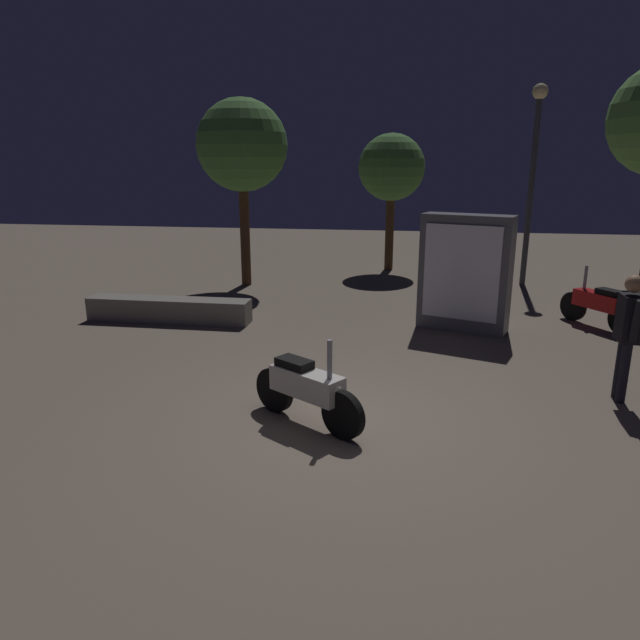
{
  "coord_description": "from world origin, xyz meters",
  "views": [
    {
      "loc": [
        0.62,
        -6.24,
        2.98
      ],
      "look_at": [
        -0.49,
        0.88,
        1.0
      ],
      "focal_mm": 32.25,
      "sensor_mm": 36.0,
      "label": 1
    }
  ],
  "objects_px": {
    "motorcycle_red_parked_left": "(598,304)",
    "streetlamp_near": "(534,160)",
    "kiosk_billboard": "(465,273)",
    "person_rider_beside": "(628,327)",
    "motorcycle_white_foreground": "(307,389)"
  },
  "relations": [
    {
      "from": "kiosk_billboard",
      "to": "motorcycle_red_parked_left",
      "type": "bearing_deg",
      "value": -148.32
    },
    {
      "from": "kiosk_billboard",
      "to": "person_rider_beside",
      "type": "bearing_deg",
      "value": 139.77
    },
    {
      "from": "streetlamp_near",
      "to": "person_rider_beside",
      "type": "bearing_deg",
      "value": -90.78
    },
    {
      "from": "person_rider_beside",
      "to": "kiosk_billboard",
      "type": "xyz_separation_m",
      "value": [
        -1.75,
        3.04,
        0.07
      ]
    },
    {
      "from": "motorcycle_red_parked_left",
      "to": "person_rider_beside",
      "type": "bearing_deg",
      "value": 134.65
    },
    {
      "from": "motorcycle_white_foreground",
      "to": "kiosk_billboard",
      "type": "bearing_deg",
      "value": 97.43
    },
    {
      "from": "person_rider_beside",
      "to": "streetlamp_near",
      "type": "height_order",
      "value": "streetlamp_near"
    },
    {
      "from": "motorcycle_red_parked_left",
      "to": "streetlamp_near",
      "type": "xyz_separation_m",
      "value": [
        -0.65,
        3.85,
        2.6
      ]
    },
    {
      "from": "motorcycle_red_parked_left",
      "to": "kiosk_billboard",
      "type": "height_order",
      "value": "kiosk_billboard"
    },
    {
      "from": "person_rider_beside",
      "to": "streetlamp_near",
      "type": "distance_m",
      "value": 7.69
    },
    {
      "from": "motorcycle_white_foreground",
      "to": "motorcycle_red_parked_left",
      "type": "xyz_separation_m",
      "value": [
        4.63,
        4.88,
        0.0
      ]
    },
    {
      "from": "motorcycle_white_foreground",
      "to": "streetlamp_near",
      "type": "bearing_deg",
      "value": 98.94
    },
    {
      "from": "motorcycle_white_foreground",
      "to": "motorcycle_red_parked_left",
      "type": "bearing_deg",
      "value": 79.99
    },
    {
      "from": "motorcycle_white_foreground",
      "to": "kiosk_billboard",
      "type": "height_order",
      "value": "kiosk_billboard"
    },
    {
      "from": "motorcycle_red_parked_left",
      "to": "streetlamp_near",
      "type": "bearing_deg",
      "value": -23.89
    }
  ]
}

